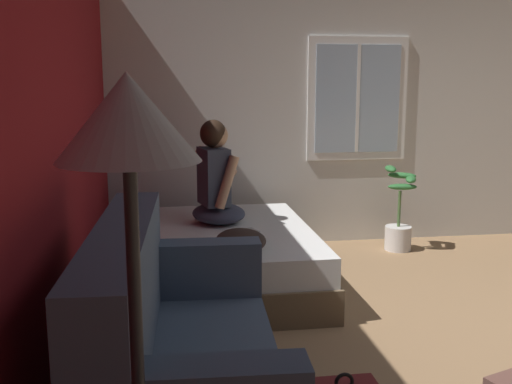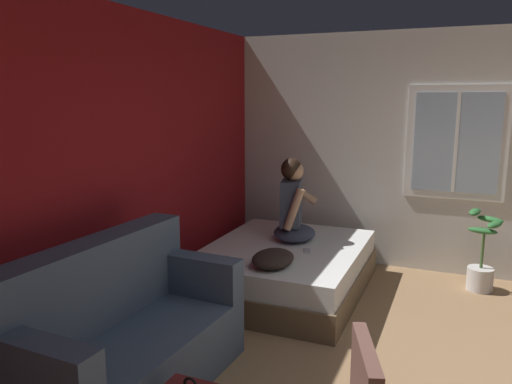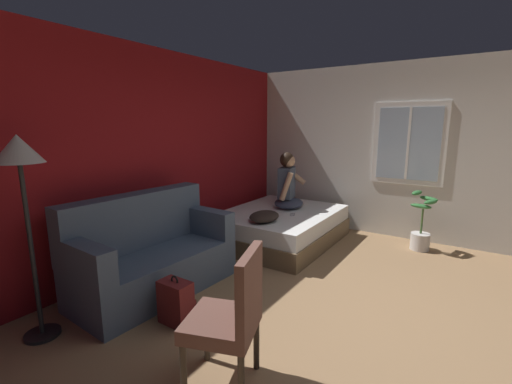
% 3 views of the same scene
% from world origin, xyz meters
% --- Properties ---
extents(ground_plane, '(40.00, 40.00, 0.00)m').
position_xyz_m(ground_plane, '(0.00, 0.00, 0.00)').
color(ground_plane, '#93704C').
extents(wall_back_accent, '(10.48, 0.16, 2.70)m').
position_xyz_m(wall_back_accent, '(0.00, 2.99, 1.35)').
color(wall_back_accent, maroon).
rests_on(wall_back_accent, ground).
extents(wall_side_with_window, '(0.19, 7.22, 2.70)m').
position_xyz_m(wall_side_with_window, '(2.82, 0.00, 1.35)').
color(wall_side_with_window, silver).
rests_on(wall_side_with_window, ground).
extents(bed, '(1.95, 1.54, 0.48)m').
position_xyz_m(bed, '(1.53, 1.93, 0.24)').
color(bed, brown).
rests_on(bed, ground).
extents(couch, '(1.74, 0.90, 1.04)m').
position_xyz_m(couch, '(-0.60, 2.34, 0.39)').
color(couch, '#47566B').
rests_on(couch, ground).
extents(side_chair, '(0.58, 0.58, 0.98)m').
position_xyz_m(side_chair, '(-1.24, 0.75, 0.53)').
color(side_chair, '#382D23').
rests_on(side_chair, ground).
extents(person_seated, '(0.60, 0.54, 0.88)m').
position_xyz_m(person_seated, '(1.76, 1.93, 0.84)').
color(person_seated, '#383D51').
rests_on(person_seated, bed).
extents(backpack, '(0.23, 0.30, 0.46)m').
position_xyz_m(backpack, '(-0.91, 1.63, 0.19)').
color(backpack, maroon).
rests_on(backpack, ground).
extents(throw_pillow, '(0.49, 0.37, 0.14)m').
position_xyz_m(throw_pillow, '(0.91, 1.83, 0.55)').
color(throw_pillow, '#2D231E').
rests_on(throw_pillow, bed).
extents(cell_phone, '(0.16, 0.12, 0.01)m').
position_xyz_m(cell_phone, '(1.44, 1.67, 0.48)').
color(cell_phone, '#B7B7BC').
rests_on(cell_phone, bed).
extents(floor_lamp, '(0.36, 0.36, 1.70)m').
position_xyz_m(floor_lamp, '(-1.69, 2.44, 1.43)').
color(floor_lamp, black).
rests_on(floor_lamp, ground).
extents(potted_plant, '(0.39, 0.37, 0.85)m').
position_xyz_m(potted_plant, '(2.32, 0.07, 0.30)').
color(potted_plant, silver).
rests_on(potted_plant, ground).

